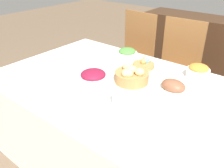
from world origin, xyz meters
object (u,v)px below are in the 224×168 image
green_salad_bowl (127,54)px  butter_dish (61,76)px  sideboard (201,52)px  drinking_cup (118,98)px  chair_far_center (175,68)px  egg_basket (144,64)px  dinner_plate (67,103)px  bread_basket (131,75)px  fork (51,95)px  knife (86,113)px  ham_platter (173,87)px  beet_salad_bowl (93,77)px  chair_far_left (132,56)px  carrot_bowl (198,71)px  spoon (90,115)px

green_salad_bowl → butter_dish: 0.62m
sideboard → drinking_cup: sideboard is taller
chair_far_center → egg_basket: bearing=-95.0°
egg_basket → dinner_plate: size_ratio=0.64×
sideboard → bread_basket: sideboard is taller
fork → drinking_cup: 0.45m
knife → drinking_cup: size_ratio=2.29×
green_salad_bowl → fork: size_ratio=0.88×
dinner_plate → fork: 0.16m
egg_basket → sideboard: bearing=90.2°
dinner_plate → butter_dish: (-0.30, 0.21, 0.01)m
dinner_plate → ham_platter: bearing=52.6°
beet_salad_bowl → green_salad_bowl: green_salad_bowl is taller
ham_platter → knife: bearing=-115.6°
chair_far_left → knife: 1.46m
bread_basket → ham_platter: 0.30m
carrot_bowl → dinner_plate: size_ratio=0.62×
beet_salad_bowl → dinner_plate: (0.07, -0.32, -0.04)m
bread_basket → green_salad_bowl: (-0.27, 0.32, -0.00)m
green_salad_bowl → dinner_plate: (0.13, -0.81, -0.04)m
bread_basket → egg_basket: size_ratio=1.41×
drinking_cup → sideboard: bearing=95.1°
carrot_bowl → dinner_plate: carrot_bowl is taller
ham_platter → butter_dish: ham_platter is taller
bread_basket → beet_salad_bowl: 0.27m
green_salad_bowl → spoon: (0.32, -0.81, -0.05)m
dinner_plate → fork: (-0.16, -0.00, -0.00)m
sideboard → beet_salad_bowl: (-0.14, -1.86, 0.33)m
carrot_bowl → green_salad_bowl: 0.62m
beet_salad_bowl → dinner_plate: bearing=-76.8°
egg_basket → knife: bearing=-83.3°
chair_far_center → egg_basket: size_ratio=5.73×
knife → sideboard: bearing=91.7°
fork → chair_far_left: bearing=100.2°
egg_basket → dinner_plate: (-0.07, -0.76, -0.02)m
bread_basket → spoon: 0.49m
chair_far_center → bread_basket: (0.03, -0.84, 0.25)m
bread_basket → spoon: size_ratio=1.23×
chair_far_left → fork: bearing=-73.9°
beet_salad_bowl → butter_dish: 0.25m
ham_platter → butter_dish: (-0.74, -0.35, -0.01)m
ham_platter → bread_basket: bearing=-164.7°
chair_far_left → fork: (0.26, -1.32, 0.20)m
sideboard → chair_far_center: bearing=-87.2°
egg_basket → carrot_bowl: (0.41, 0.10, 0.02)m
beet_salad_bowl → carrot_bowl: bearing=43.9°
egg_basket → ham_platter: (0.36, -0.20, 0.00)m
chair_far_center → bread_basket: chair_far_center is taller
chair_far_left → spoon: size_ratio=5.02×
knife → chair_far_center: bearing=91.4°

